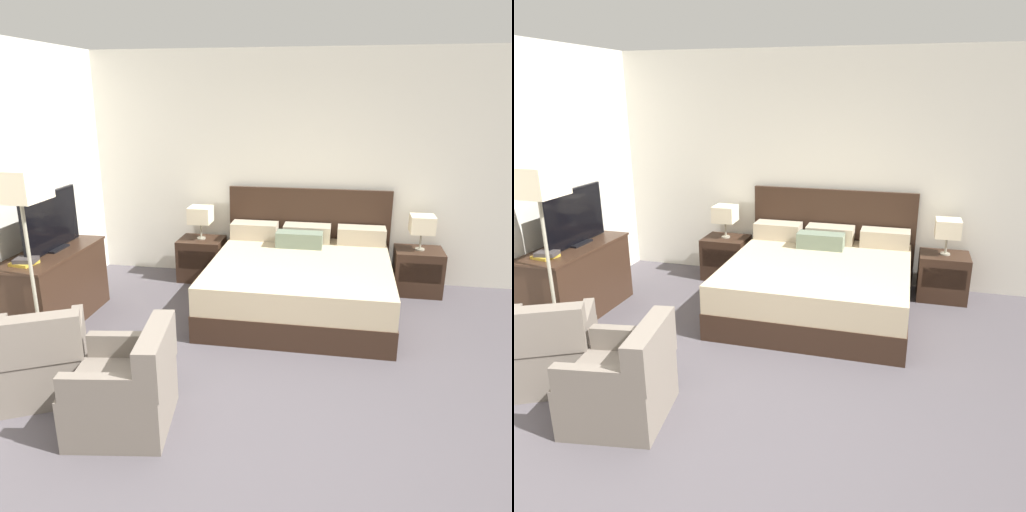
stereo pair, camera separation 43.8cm
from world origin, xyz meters
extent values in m
plane|color=#4C474C|center=(0.00, 0.00, 0.00)|extent=(10.11, 10.11, 0.00)
cube|color=silver|center=(0.00, 3.40, 1.41)|extent=(6.24, 0.06, 2.81)
cube|color=#332116|center=(0.27, 2.30, 0.14)|extent=(1.94, 1.96, 0.28)
cube|color=#C6B28E|center=(0.27, 2.30, 0.42)|extent=(1.92, 1.94, 0.29)
cube|color=#332116|center=(0.27, 3.31, 0.59)|extent=(2.01, 0.05, 1.18)
cube|color=tan|center=(-0.39, 3.11, 0.67)|extent=(0.57, 0.28, 0.20)
cube|color=tan|center=(0.27, 3.11, 0.67)|extent=(0.57, 0.28, 0.20)
cube|color=tan|center=(0.92, 3.11, 0.67)|extent=(0.57, 0.28, 0.20)
cube|color=slate|center=(0.20, 2.84, 0.66)|extent=(0.54, 0.22, 0.18)
cube|color=#332116|center=(-1.07, 3.08, 0.27)|extent=(0.56, 0.46, 0.53)
cube|color=black|center=(-1.07, 2.85, 0.32)|extent=(0.47, 0.01, 0.24)
cube|color=#332116|center=(1.61, 3.08, 0.27)|extent=(0.56, 0.46, 0.53)
cube|color=black|center=(1.61, 2.85, 0.32)|extent=(0.47, 0.01, 0.24)
cylinder|color=gray|center=(-1.07, 3.08, 0.54)|extent=(0.11, 0.11, 0.02)
cylinder|color=gray|center=(-1.07, 3.08, 0.65)|extent=(0.02, 0.02, 0.19)
cube|color=beige|center=(-1.07, 3.08, 0.85)|extent=(0.28, 0.28, 0.20)
cylinder|color=gray|center=(1.61, 3.08, 0.54)|extent=(0.11, 0.11, 0.02)
cylinder|color=gray|center=(1.61, 3.08, 0.65)|extent=(0.02, 0.02, 0.19)
cube|color=beige|center=(1.61, 3.08, 0.85)|extent=(0.28, 0.28, 0.20)
cube|color=#332116|center=(-2.22, 1.57, 0.38)|extent=(0.55, 1.26, 0.77)
cube|color=#382419|center=(-2.22, 1.57, 0.76)|extent=(0.56, 1.30, 0.02)
cube|color=black|center=(-2.22, 1.65, 0.78)|extent=(0.18, 0.29, 0.02)
cube|color=black|center=(-2.22, 1.65, 1.07)|extent=(0.04, 0.94, 0.59)
cube|color=black|center=(-2.20, 1.65, 1.07)|extent=(0.01, 0.91, 0.56)
cube|color=gold|center=(-2.23, 1.16, 0.78)|extent=(0.23, 0.22, 0.03)
cube|color=#383333|center=(-2.21, 1.16, 0.81)|extent=(0.22, 0.18, 0.04)
cube|color=#70665B|center=(-1.62, 0.36, 0.20)|extent=(0.92, 0.92, 0.40)
cube|color=#70665B|center=(-1.49, 0.13, 0.58)|extent=(0.68, 0.46, 0.36)
cube|color=#70665B|center=(-1.36, 0.50, 0.49)|extent=(0.37, 0.60, 0.18)
cube|color=#70665B|center=(-0.80, 0.06, 0.20)|extent=(0.78, 0.78, 0.40)
cube|color=#70665B|center=(-0.53, 0.10, 0.58)|extent=(0.26, 0.70, 0.36)
cube|color=#70665B|center=(-0.75, -0.23, 0.49)|extent=(0.63, 0.19, 0.18)
cube|color=#70665B|center=(-0.84, 0.35, 0.49)|extent=(0.63, 0.19, 0.18)
cylinder|color=gray|center=(-1.98, 0.90, 0.01)|extent=(0.28, 0.28, 0.02)
cylinder|color=gray|center=(-1.98, 0.90, 0.73)|extent=(0.03, 0.03, 1.42)
cube|color=beige|center=(-1.98, 0.90, 1.57)|extent=(0.40, 0.40, 0.27)
camera|label=1|loc=(0.69, -2.80, 2.30)|focal=35.00mm
camera|label=2|loc=(1.12, -2.71, 2.30)|focal=35.00mm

